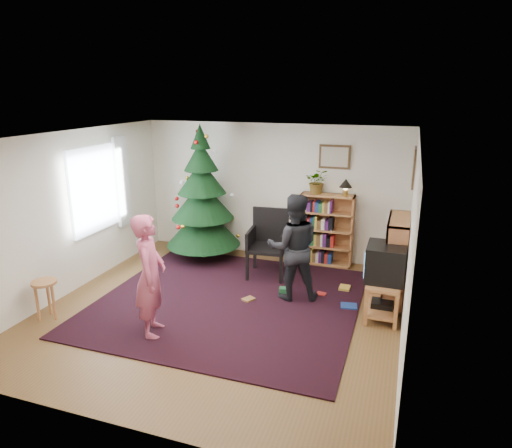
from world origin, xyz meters
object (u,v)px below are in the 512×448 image
(picture_right, at_px, (414,167))
(bookshelf_back, at_px, (326,229))
(christmas_tree, at_px, (202,204))
(bookshelf_right, at_px, (396,259))
(armchair, at_px, (270,240))
(crt_tv, at_px, (386,263))
(table_lamp, at_px, (346,184))
(potted_plant, at_px, (317,181))
(person_standing, at_px, (150,276))
(person_by_chair, at_px, (293,247))
(stool, at_px, (45,290))
(picture_back, at_px, (335,157))
(tv_stand, at_px, (383,295))

(picture_right, xyz_separation_m, bookshelf_back, (-1.39, 0.59, -1.29))
(christmas_tree, xyz_separation_m, bookshelf_right, (3.50, -0.76, -0.38))
(bookshelf_right, height_order, armchair, bookshelf_right)
(bookshelf_back, relative_size, crt_tv, 2.26)
(armchair, height_order, table_lamp, table_lamp)
(potted_plant, xyz_separation_m, table_lamp, (0.50, 0.00, -0.02))
(person_standing, distance_m, person_by_chair, 2.18)
(stool, xyz_separation_m, table_lamp, (3.59, 3.34, 1.07))
(christmas_tree, relative_size, table_lamp, 8.36)
(crt_tv, xyz_separation_m, person_by_chair, (-1.34, 0.15, 0.02))
(picture_back, xyz_separation_m, potted_plant, (-0.26, -0.14, -0.43))
(picture_back, bearing_deg, person_standing, -117.47)
(bookshelf_right, bearing_deg, stool, 115.35)
(person_by_chair, bearing_deg, picture_back, -118.57)
(picture_back, relative_size, stool, 0.98)
(armchair, bearing_deg, picture_back, 40.22)
(bookshelf_right, distance_m, armchair, 2.12)
(picture_back, xyz_separation_m, crt_tv, (1.07, -1.87, -1.15))
(christmas_tree, xyz_separation_m, table_lamp, (2.55, 0.43, 0.46))
(person_by_chair, bearing_deg, potted_plant, -109.97)
(bookshelf_back, bearing_deg, tv_stand, -56.92)
(potted_plant, bearing_deg, bookshelf_back, 0.00)
(picture_back, relative_size, picture_right, 0.92)
(picture_right, distance_m, armchair, 2.59)
(bookshelf_back, xyz_separation_m, table_lamp, (0.30, 0.00, 0.84))
(stool, height_order, person_by_chair, person_by_chair)
(armchair, relative_size, potted_plant, 2.56)
(stool, distance_m, potted_plant, 4.67)
(bookshelf_back, xyz_separation_m, potted_plant, (-0.20, 0.00, 0.86))
(armchair, height_order, person_standing, person_standing)
(table_lamp, bearing_deg, christmas_tree, -170.41)
(picture_back, bearing_deg, potted_plant, -152.83)
(tv_stand, relative_size, potted_plant, 1.82)
(bookshelf_back, bearing_deg, crt_tv, -56.99)
(armchair, xyz_separation_m, potted_plant, (0.63, 0.80, 0.90))
(person_standing, bearing_deg, table_lamp, -51.96)
(crt_tv, bearing_deg, person_by_chair, 173.82)
(christmas_tree, xyz_separation_m, armchair, (1.42, -0.37, -0.42))
(christmas_tree, height_order, bookshelf_right, christmas_tree)
(crt_tv, xyz_separation_m, stool, (-4.42, -1.60, -0.36))
(tv_stand, bearing_deg, person_standing, -152.36)
(picture_right, relative_size, stool, 1.06)
(christmas_tree, bearing_deg, table_lamp, 9.59)
(bookshelf_right, xyz_separation_m, potted_plant, (-1.45, 1.19, 0.86))
(stool, relative_size, person_by_chair, 0.34)
(tv_stand, bearing_deg, crt_tv, 180.00)
(armchair, xyz_separation_m, table_lamp, (1.13, 0.80, 0.88))
(bookshelf_back, distance_m, stool, 4.69)
(picture_back, relative_size, potted_plant, 1.23)
(picture_back, height_order, potted_plant, picture_back)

